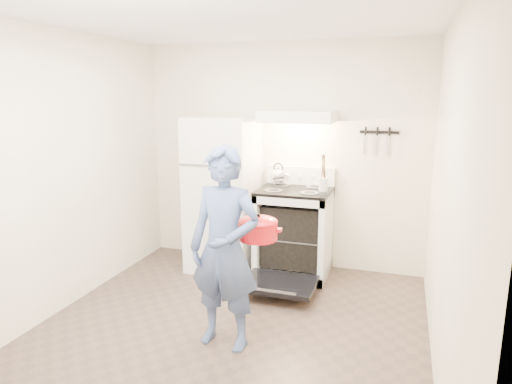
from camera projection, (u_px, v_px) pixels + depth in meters
floor at (224, 336)px, 3.74m from camera, size 3.60×3.60×0.00m
back_wall at (282, 156)px, 5.14m from camera, size 3.20×0.02×2.50m
refrigerator at (223, 194)px, 5.08m from camera, size 0.70×0.70×1.70m
stove_body at (294, 233)px, 4.94m from camera, size 0.76×0.65×0.92m
cooktop at (295, 191)px, 4.84m from camera, size 0.76×0.65×0.03m
backsplash at (301, 175)px, 5.08m from camera, size 0.76×0.07×0.20m
oven_door at (279, 284)px, 4.46m from camera, size 0.70×0.54×0.04m
oven_rack at (294, 235)px, 4.94m from camera, size 0.60×0.52×0.01m
range_hood at (298, 116)px, 4.74m from camera, size 0.76×0.50×0.12m
knife_strip at (379, 132)px, 4.75m from camera, size 0.40×0.02×0.03m
pizza_stone at (292, 235)px, 4.91m from camera, size 0.31×0.31×0.02m
tea_kettle at (278, 174)px, 5.01m from camera, size 0.20×0.17×0.25m
utensil_jar at (323, 184)px, 4.61m from camera, size 0.11×0.11×0.13m
person at (225, 249)px, 3.47m from camera, size 0.61×0.43×1.58m
dutch_oven at (258, 231)px, 3.59m from camera, size 0.38×0.31×0.24m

